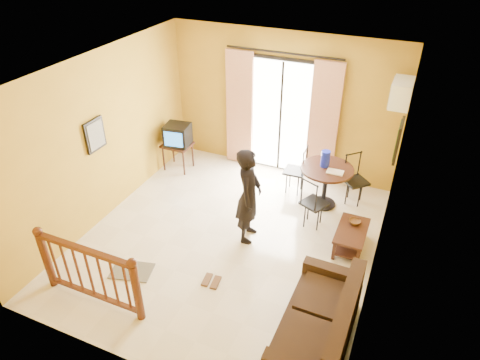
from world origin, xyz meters
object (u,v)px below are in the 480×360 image
at_px(dining_table, 326,176).
at_px(sofa, 321,327).
at_px(standing_person, 249,196).
at_px(coffee_table, 351,236).
at_px(television, 178,135).

bearing_deg(dining_table, sofa, -76.88).
bearing_deg(sofa, standing_person, 136.44).
distance_m(dining_table, coffee_table, 1.27).
bearing_deg(sofa, coffee_table, 90.84).
bearing_deg(dining_table, television, 178.71).
bearing_deg(coffee_table, television, 163.94).
distance_m(sofa, standing_person, 2.28).
distance_m(television, coffee_table, 3.91).
bearing_deg(standing_person, coffee_table, -85.56).
xyz_separation_m(sofa, standing_person, (-1.59, 1.55, 0.50)).
distance_m(television, sofa, 4.81).
height_order(dining_table, coffee_table, dining_table).
bearing_deg(coffee_table, sofa, -89.89).
xyz_separation_m(coffee_table, standing_person, (-1.59, -0.39, 0.57)).
relative_size(dining_table, coffee_table, 1.14).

